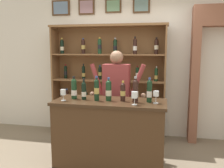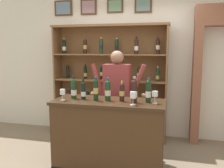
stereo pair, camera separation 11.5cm
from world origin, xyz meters
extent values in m
cube|color=silver|center=(0.00, 1.58, 1.54)|extent=(12.00, 0.16, 3.07)
cube|color=#4C331E|center=(-1.38, 1.49, 2.49)|extent=(0.38, 0.02, 0.30)
cube|color=slate|center=(-1.38, 1.47, 2.49)|extent=(0.30, 0.01, 0.24)
cube|color=#4C331E|center=(-0.85, 1.49, 2.49)|extent=(0.32, 0.02, 0.29)
cube|color=gray|center=(-0.85, 1.47, 2.49)|extent=(0.26, 0.01, 0.24)
cube|color=#4C331E|center=(-0.31, 1.49, 2.49)|extent=(0.31, 0.02, 0.25)
cube|color=slate|center=(-0.31, 1.47, 2.49)|extent=(0.25, 0.01, 0.20)
cube|color=#4C331E|center=(0.22, 1.49, 2.49)|extent=(0.32, 0.02, 0.29)
cube|color=slate|center=(0.22, 1.47, 2.49)|extent=(0.25, 0.01, 0.23)
cube|color=brown|center=(-1.42, 1.24, 1.06)|extent=(0.03, 0.35, 2.12)
cube|color=brown|center=(0.69, 1.24, 1.06)|extent=(0.03, 0.35, 2.12)
cube|color=brown|center=(-0.37, 1.40, 1.06)|extent=(2.14, 0.02, 2.12)
cube|color=brown|center=(-0.37, 1.24, 0.13)|extent=(2.08, 0.33, 0.03)
cylinder|color=#19381E|center=(-1.15, 1.21, 0.24)|extent=(0.07, 0.07, 0.19)
sphere|color=#19381E|center=(-1.15, 1.21, 0.34)|extent=(0.06, 0.06, 0.06)
cylinder|color=#19381E|center=(-1.15, 1.21, 0.37)|extent=(0.03, 0.03, 0.07)
cylinder|color=#99999E|center=(-1.15, 1.21, 0.39)|extent=(0.03, 0.03, 0.03)
cylinder|color=beige|center=(-1.15, 1.21, 0.24)|extent=(0.07, 0.07, 0.06)
cylinder|color=black|center=(-0.74, 1.26, 0.25)|extent=(0.07, 0.07, 0.20)
sphere|color=black|center=(-0.74, 1.26, 0.35)|extent=(0.06, 0.06, 0.06)
cylinder|color=black|center=(-0.74, 1.26, 0.39)|extent=(0.03, 0.03, 0.08)
cylinder|color=navy|center=(-0.74, 1.26, 0.41)|extent=(0.03, 0.03, 0.03)
cylinder|color=silver|center=(-0.74, 1.26, 0.24)|extent=(0.07, 0.07, 0.06)
cylinder|color=black|center=(-0.34, 1.20, 0.25)|extent=(0.07, 0.07, 0.20)
sphere|color=black|center=(-0.34, 1.20, 0.35)|extent=(0.06, 0.06, 0.06)
cylinder|color=black|center=(-0.34, 1.20, 0.39)|extent=(0.02, 0.02, 0.08)
cylinder|color=navy|center=(-0.34, 1.20, 0.42)|extent=(0.03, 0.03, 0.03)
cylinder|color=beige|center=(-0.34, 1.20, 0.24)|extent=(0.07, 0.07, 0.06)
cylinder|color=black|center=(0.03, 1.20, 0.24)|extent=(0.07, 0.07, 0.20)
sphere|color=black|center=(0.03, 1.20, 0.35)|extent=(0.06, 0.06, 0.06)
cylinder|color=black|center=(0.03, 1.20, 0.38)|extent=(0.03, 0.03, 0.07)
cylinder|color=#99999E|center=(0.03, 1.20, 0.41)|extent=(0.03, 0.03, 0.03)
cylinder|color=silver|center=(0.03, 1.20, 0.22)|extent=(0.07, 0.07, 0.06)
cylinder|color=black|center=(0.44, 1.23, 0.24)|extent=(0.07, 0.07, 0.19)
sphere|color=black|center=(0.44, 1.23, 0.34)|extent=(0.06, 0.06, 0.06)
cylinder|color=black|center=(0.44, 1.23, 0.36)|extent=(0.03, 0.03, 0.06)
cylinder|color=#99999E|center=(0.44, 1.23, 0.38)|extent=(0.03, 0.03, 0.03)
cylinder|color=tan|center=(0.44, 1.23, 0.22)|extent=(0.07, 0.07, 0.06)
cube|color=brown|center=(-0.37, 1.24, 0.62)|extent=(2.08, 0.33, 0.02)
cylinder|color=black|center=(-1.19, 1.21, 0.73)|extent=(0.07, 0.07, 0.21)
sphere|color=black|center=(-1.19, 1.21, 0.85)|extent=(0.07, 0.07, 0.07)
cylinder|color=black|center=(-1.19, 1.21, 0.88)|extent=(0.03, 0.03, 0.07)
cylinder|color=navy|center=(-1.19, 1.21, 0.90)|extent=(0.04, 0.04, 0.03)
cylinder|color=silver|center=(-1.19, 1.21, 0.74)|extent=(0.07, 0.07, 0.07)
cylinder|color=black|center=(-0.80, 1.22, 0.73)|extent=(0.07, 0.07, 0.20)
sphere|color=black|center=(-0.80, 1.22, 0.84)|extent=(0.07, 0.07, 0.07)
cylinder|color=black|center=(-0.80, 1.22, 0.86)|extent=(0.03, 0.03, 0.07)
cylinder|color=navy|center=(-0.80, 1.22, 0.89)|extent=(0.04, 0.04, 0.03)
cylinder|color=tan|center=(-0.80, 1.22, 0.72)|extent=(0.07, 0.07, 0.06)
cylinder|color=black|center=(-0.33, 1.24, 0.73)|extent=(0.07, 0.07, 0.20)
sphere|color=black|center=(-0.33, 1.24, 0.83)|extent=(0.07, 0.07, 0.07)
cylinder|color=black|center=(-0.33, 1.24, 0.87)|extent=(0.03, 0.03, 0.08)
cylinder|color=#99999E|center=(-0.33, 1.24, 0.90)|extent=(0.03, 0.03, 0.03)
cylinder|color=silver|center=(-0.33, 1.24, 0.74)|extent=(0.07, 0.07, 0.06)
cylinder|color=black|center=(0.00, 1.20, 0.73)|extent=(0.07, 0.07, 0.21)
sphere|color=black|center=(0.00, 1.20, 0.84)|extent=(0.07, 0.07, 0.07)
cylinder|color=black|center=(0.00, 1.20, 0.87)|extent=(0.03, 0.03, 0.06)
cylinder|color=#B79338|center=(0.00, 1.20, 0.89)|extent=(0.03, 0.03, 0.03)
cylinder|color=tan|center=(0.00, 1.20, 0.70)|extent=(0.07, 0.07, 0.07)
cylinder|color=#19381E|center=(0.43, 1.23, 0.73)|extent=(0.07, 0.07, 0.21)
sphere|color=#19381E|center=(0.43, 1.23, 0.85)|extent=(0.07, 0.07, 0.07)
cylinder|color=#19381E|center=(0.43, 1.23, 0.88)|extent=(0.03, 0.03, 0.07)
cylinder|color=#99999E|center=(0.43, 1.23, 0.90)|extent=(0.03, 0.03, 0.03)
cylinder|color=black|center=(0.43, 1.23, 0.71)|extent=(0.07, 0.07, 0.07)
cube|color=brown|center=(-0.37, 1.24, 1.10)|extent=(2.08, 0.33, 0.02)
cylinder|color=black|center=(-1.23, 1.28, 1.22)|extent=(0.06, 0.06, 0.21)
sphere|color=black|center=(-1.23, 1.28, 1.33)|extent=(0.06, 0.06, 0.06)
cylinder|color=black|center=(-1.23, 1.28, 1.35)|extent=(0.02, 0.02, 0.06)
cylinder|color=maroon|center=(-1.23, 1.28, 1.37)|extent=(0.03, 0.03, 0.03)
cylinder|color=black|center=(-1.23, 1.28, 1.21)|extent=(0.07, 0.07, 0.07)
cylinder|color=black|center=(-0.85, 1.26, 1.22)|extent=(0.06, 0.06, 0.22)
sphere|color=black|center=(-0.85, 1.26, 1.33)|extent=(0.06, 0.06, 0.06)
cylinder|color=black|center=(-0.85, 1.26, 1.36)|extent=(0.02, 0.02, 0.07)
cylinder|color=black|center=(-0.85, 1.26, 1.39)|extent=(0.03, 0.03, 0.03)
cylinder|color=tan|center=(-0.85, 1.26, 1.19)|extent=(0.07, 0.07, 0.07)
cylinder|color=black|center=(-0.53, 1.27, 1.21)|extent=(0.06, 0.06, 0.20)
sphere|color=black|center=(-0.53, 1.27, 1.32)|extent=(0.06, 0.06, 0.06)
cylinder|color=black|center=(-0.53, 1.27, 1.35)|extent=(0.03, 0.03, 0.06)
cylinder|color=navy|center=(-0.53, 1.27, 1.37)|extent=(0.03, 0.03, 0.03)
cylinder|color=tan|center=(-0.53, 1.27, 1.21)|extent=(0.07, 0.07, 0.07)
cylinder|color=black|center=(-0.22, 1.24, 1.22)|extent=(0.06, 0.06, 0.21)
sphere|color=black|center=(-0.22, 1.24, 1.33)|extent=(0.06, 0.06, 0.06)
cylinder|color=black|center=(-0.22, 1.24, 1.37)|extent=(0.03, 0.03, 0.08)
cylinder|color=#B79338|center=(-0.22, 1.24, 1.40)|extent=(0.03, 0.03, 0.03)
cylinder|color=black|center=(-0.22, 1.24, 1.21)|extent=(0.07, 0.07, 0.07)
cylinder|color=#19381E|center=(0.19, 1.27, 1.21)|extent=(0.06, 0.06, 0.21)
sphere|color=#19381E|center=(0.19, 1.27, 1.32)|extent=(0.06, 0.06, 0.06)
cylinder|color=#19381E|center=(0.19, 1.27, 1.35)|extent=(0.02, 0.02, 0.06)
cylinder|color=maroon|center=(0.19, 1.27, 1.37)|extent=(0.03, 0.03, 0.03)
cylinder|color=silver|center=(0.19, 1.27, 1.22)|extent=(0.07, 0.07, 0.07)
cylinder|color=#19381E|center=(0.53, 1.22, 1.21)|extent=(0.06, 0.06, 0.20)
sphere|color=#19381E|center=(0.53, 1.22, 1.32)|extent=(0.06, 0.06, 0.06)
cylinder|color=#19381E|center=(0.53, 1.22, 1.34)|extent=(0.02, 0.02, 0.06)
cylinder|color=#99999E|center=(0.53, 1.22, 1.36)|extent=(0.03, 0.03, 0.03)
cylinder|color=tan|center=(0.53, 1.22, 1.18)|extent=(0.07, 0.07, 0.06)
cube|color=brown|center=(-0.37, 1.24, 1.58)|extent=(2.08, 0.33, 0.02)
cylinder|color=black|center=(-1.26, 1.22, 1.70)|extent=(0.07, 0.07, 0.22)
sphere|color=black|center=(-1.26, 1.22, 1.82)|extent=(0.07, 0.07, 0.07)
cylinder|color=black|center=(-1.26, 1.22, 1.85)|extent=(0.03, 0.03, 0.07)
cylinder|color=#B79338|center=(-1.26, 1.22, 1.88)|extent=(0.03, 0.03, 0.03)
cylinder|color=beige|center=(-1.26, 1.22, 1.69)|extent=(0.07, 0.07, 0.07)
cylinder|color=black|center=(-0.84, 1.25, 1.71)|extent=(0.07, 0.07, 0.23)
sphere|color=black|center=(-0.84, 1.25, 1.83)|extent=(0.07, 0.07, 0.07)
cylinder|color=black|center=(-0.84, 1.25, 1.85)|extent=(0.03, 0.03, 0.06)
cylinder|color=navy|center=(-0.84, 1.25, 1.87)|extent=(0.03, 0.03, 0.03)
cylinder|color=tan|center=(-0.84, 1.25, 1.72)|extent=(0.07, 0.07, 0.07)
cylinder|color=#19381E|center=(-0.51, 1.21, 1.71)|extent=(0.07, 0.07, 0.24)
sphere|color=#19381E|center=(-0.51, 1.21, 1.84)|extent=(0.07, 0.07, 0.07)
cylinder|color=#19381E|center=(-0.51, 1.21, 1.86)|extent=(0.03, 0.03, 0.06)
cylinder|color=#B79338|center=(-0.51, 1.21, 1.88)|extent=(0.03, 0.03, 0.03)
cylinder|color=black|center=(-0.51, 1.21, 1.72)|extent=(0.07, 0.07, 0.08)
cylinder|color=black|center=(-0.23, 1.28, 1.71)|extent=(0.07, 0.07, 0.23)
sphere|color=black|center=(-0.23, 1.28, 1.82)|extent=(0.07, 0.07, 0.07)
cylinder|color=black|center=(-0.23, 1.28, 1.85)|extent=(0.03, 0.03, 0.07)
cylinder|color=#99999E|center=(-0.23, 1.28, 1.87)|extent=(0.03, 0.03, 0.03)
cylinder|color=black|center=(-0.23, 1.28, 1.71)|extent=(0.07, 0.07, 0.07)
cylinder|color=black|center=(0.14, 1.21, 1.71)|extent=(0.07, 0.07, 0.24)
sphere|color=black|center=(0.14, 1.21, 1.84)|extent=(0.07, 0.07, 0.07)
cylinder|color=black|center=(0.14, 1.21, 1.86)|extent=(0.03, 0.03, 0.07)
cylinder|color=black|center=(0.14, 1.21, 1.89)|extent=(0.03, 0.03, 0.03)
cylinder|color=silver|center=(0.14, 1.21, 1.70)|extent=(0.07, 0.07, 0.08)
cylinder|color=black|center=(0.52, 1.28, 1.71)|extent=(0.07, 0.07, 0.23)
sphere|color=black|center=(0.52, 1.28, 1.83)|extent=(0.07, 0.07, 0.07)
cylinder|color=black|center=(0.52, 1.28, 1.85)|extent=(0.03, 0.03, 0.06)
cylinder|color=black|center=(0.52, 1.28, 1.87)|extent=(0.03, 0.03, 0.03)
cylinder|color=beige|center=(0.52, 1.28, 1.71)|extent=(0.07, 0.07, 0.07)
cube|color=brown|center=(-0.37, 1.24, 2.10)|extent=(2.18, 0.37, 0.04)
cube|color=brown|center=(1.20, 1.38, 1.03)|extent=(0.14, 0.36, 2.07)
cube|color=black|center=(1.74, 1.61, 1.03)|extent=(0.93, 0.08, 2.07)
cube|color=#422B19|center=(-0.05, 0.00, 0.47)|extent=(1.49, 0.60, 0.94)
cube|color=#352214|center=(-0.05, 0.00, 0.96)|extent=(1.53, 0.63, 0.04)
cylinder|color=#2D3347|center=(-0.17, 0.63, 0.41)|extent=(0.11, 0.11, 0.82)
cylinder|color=#2D3347|center=(0.01, 0.63, 0.41)|extent=(0.11, 0.11, 0.82)
cube|color=maroon|center=(-0.08, 0.63, 1.13)|extent=(0.42, 0.22, 0.62)
sphere|color=#936B51|center=(-0.08, 0.63, 1.55)|extent=(0.21, 0.21, 0.21)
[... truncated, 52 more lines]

